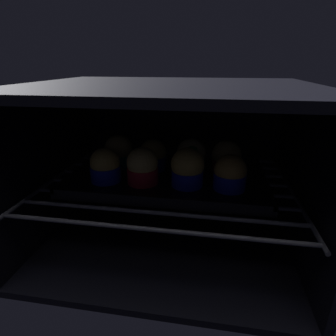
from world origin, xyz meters
TOP-DOWN VIEW (x-y plane):
  - oven_cavity at (0.00, 26.25)cm, footprint 59.00×47.00cm
  - oven_rack at (0.00, 22.00)cm, footprint 54.80×42.00cm
  - baking_tray at (0.00, 22.12)cm, footprint 42.94×25.44cm
  - muffin_row0_col0 at (-12.99, 17.62)cm, footprint 6.62×6.62cm
  - muffin_row0_col1 at (-4.77, 17.83)cm, footprint 6.63×6.63cm
  - muffin_row0_col2 at (4.79, 18.06)cm, footprint 6.93×6.93cm
  - muffin_row0_col3 at (13.42, 17.84)cm, footprint 6.62×6.62cm
  - muffin_row1_col0 at (-12.89, 26.39)cm, footprint 6.79×6.79cm
  - muffin_row1_col1 at (-4.39, 26.27)cm, footprint 6.62×6.62cm
  - muffin_row1_col2 at (4.75, 26.85)cm, footprint 6.91×6.91cm
  - muffin_row1_col3 at (12.93, 26.86)cm, footprint 6.84×6.84cm

SIDE VIEW (x-z plane):
  - oven_rack at x=0.00cm, z-range 13.20..14.00cm
  - baking_tray at x=0.00cm, z-range 13.58..15.78cm
  - oven_cavity at x=0.00cm, z-range -1.50..35.50cm
  - muffin_row0_col3 at x=13.42cm, z-range 14.77..22.06cm
  - muffin_row1_col1 at x=-4.39cm, z-range 14.78..22.11cm
  - muffin_row0_col0 at x=-12.99cm, z-range 14.83..22.26cm
  - muffin_row1_col3 at x=12.93cm, z-range 14.81..22.52cm
  - muffin_row1_col2 at x=4.75cm, z-range 14.82..22.59cm
  - muffin_row0_col1 at x=-4.77cm, z-range 14.86..22.74cm
  - muffin_row1_col0 at x=-12.89cm, z-range 14.87..22.89cm
  - muffin_row0_col2 at x=4.79cm, z-range 14.91..23.30cm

